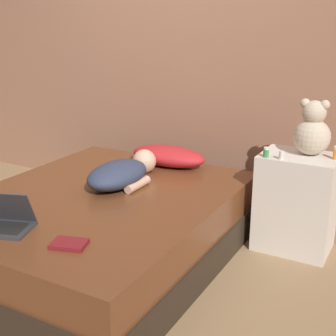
{
  "coord_description": "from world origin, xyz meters",
  "views": [
    {
      "loc": [
        1.81,
        -2.31,
        1.59
      ],
      "look_at": [
        0.39,
        0.25,
        0.64
      ],
      "focal_mm": 50.0,
      "sensor_mm": 36.0,
      "label": 1
    }
  ],
  "objects_px": {
    "bottle_white": "(281,155)",
    "bottle_green": "(266,152)",
    "person_lying": "(122,172)",
    "pillow": "(168,156)",
    "book": "(69,244)",
    "laptop": "(0,220)",
    "teddy_bear": "(312,131)",
    "bottle_orange": "(336,153)"
  },
  "relations": [
    {
      "from": "teddy_bear",
      "to": "bottle_green",
      "type": "relative_size",
      "value": 5.43
    },
    {
      "from": "laptop",
      "to": "pillow",
      "type": "bearing_deg",
      "value": 60.76
    },
    {
      "from": "person_lying",
      "to": "bottle_orange",
      "type": "xyz_separation_m",
      "value": [
        1.33,
        0.55,
        0.19
      ]
    },
    {
      "from": "person_lying",
      "to": "teddy_bear",
      "type": "bearing_deg",
      "value": 27.24
    },
    {
      "from": "laptop",
      "to": "bottle_white",
      "type": "bearing_deg",
      "value": 27.8
    },
    {
      "from": "teddy_bear",
      "to": "bottle_white",
      "type": "relative_size",
      "value": 6.44
    },
    {
      "from": "laptop",
      "to": "bottle_white",
      "type": "height_order",
      "value": "bottle_white"
    },
    {
      "from": "laptop",
      "to": "teddy_bear",
      "type": "height_order",
      "value": "teddy_bear"
    },
    {
      "from": "bottle_green",
      "to": "pillow",
      "type": "bearing_deg",
      "value": 168.56
    },
    {
      "from": "teddy_bear",
      "to": "bottle_white",
      "type": "distance_m",
      "value": 0.29
    },
    {
      "from": "bottle_green",
      "to": "person_lying",
      "type": "bearing_deg",
      "value": -157.89
    },
    {
      "from": "pillow",
      "to": "person_lying",
      "type": "distance_m",
      "value": 0.54
    },
    {
      "from": "person_lying",
      "to": "bottle_white",
      "type": "xyz_separation_m",
      "value": [
        1.02,
        0.37,
        0.18
      ]
    },
    {
      "from": "bottle_white",
      "to": "bottle_green",
      "type": "relative_size",
      "value": 0.84
    },
    {
      "from": "pillow",
      "to": "bottle_orange",
      "type": "distance_m",
      "value": 1.27
    },
    {
      "from": "person_lying",
      "to": "laptop",
      "type": "distance_m",
      "value": 0.95
    },
    {
      "from": "bottle_white",
      "to": "book",
      "type": "bearing_deg",
      "value": -119.47
    },
    {
      "from": "bottle_green",
      "to": "book",
      "type": "bearing_deg",
      "value": -115.71
    },
    {
      "from": "teddy_bear",
      "to": "bottle_green",
      "type": "xyz_separation_m",
      "value": [
        -0.25,
        -0.21,
        -0.13
      ]
    },
    {
      "from": "person_lying",
      "to": "pillow",
      "type": "bearing_deg",
      "value": 83.28
    },
    {
      "from": "book",
      "to": "teddy_bear",
      "type": "bearing_deg",
      "value": 60.01
    },
    {
      "from": "pillow",
      "to": "bottle_orange",
      "type": "bearing_deg",
      "value": 0.25
    },
    {
      "from": "pillow",
      "to": "bottle_green",
      "type": "height_order",
      "value": "bottle_green"
    },
    {
      "from": "person_lying",
      "to": "bottle_white",
      "type": "distance_m",
      "value": 1.09
    },
    {
      "from": "laptop",
      "to": "bottle_green",
      "type": "relative_size",
      "value": 5.89
    },
    {
      "from": "person_lying",
      "to": "teddy_bear",
      "type": "height_order",
      "value": "teddy_bear"
    },
    {
      "from": "bottle_white",
      "to": "book",
      "type": "distance_m",
      "value": 1.49
    },
    {
      "from": "laptop",
      "to": "bottle_white",
      "type": "relative_size",
      "value": 6.97
    },
    {
      "from": "person_lying",
      "to": "bottle_green",
      "type": "distance_m",
      "value": 1.0
    },
    {
      "from": "bottle_white",
      "to": "person_lying",
      "type": "bearing_deg",
      "value": -160.18
    },
    {
      "from": "teddy_bear",
      "to": "pillow",
      "type": "bearing_deg",
      "value": -177.81
    },
    {
      "from": "bottle_white",
      "to": "pillow",
      "type": "bearing_deg",
      "value": 169.58
    },
    {
      "from": "laptop",
      "to": "book",
      "type": "bearing_deg",
      "value": -17.36
    },
    {
      "from": "pillow",
      "to": "bottle_green",
      "type": "relative_size",
      "value": 8.97
    },
    {
      "from": "pillow",
      "to": "bottle_green",
      "type": "bearing_deg",
      "value": -11.44
    },
    {
      "from": "person_lying",
      "to": "book",
      "type": "relative_size",
      "value": 3.39
    },
    {
      "from": "laptop",
      "to": "bottle_orange",
      "type": "height_order",
      "value": "bottle_orange"
    },
    {
      "from": "bottle_white",
      "to": "bottle_orange",
      "type": "height_order",
      "value": "bottle_orange"
    },
    {
      "from": "person_lying",
      "to": "book",
      "type": "xyz_separation_m",
      "value": [
        0.29,
        -0.92,
        -0.07
      ]
    },
    {
      "from": "laptop",
      "to": "bottle_green",
      "type": "distance_m",
      "value": 1.72
    },
    {
      "from": "bottle_white",
      "to": "bottle_green",
      "type": "distance_m",
      "value": 0.11
    },
    {
      "from": "person_lying",
      "to": "bottle_orange",
      "type": "bearing_deg",
      "value": 22.89
    }
  ]
}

